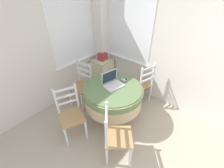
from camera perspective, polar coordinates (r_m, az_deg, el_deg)
name	(u,v)px	position (r m, az deg, el deg)	size (l,w,h in m)	color
corner_room_shell	(111,51)	(2.72, -0.56, 12.56)	(4.17, 4.60, 2.55)	silver
round_dining_table	(113,95)	(2.76, 0.40, -4.16)	(1.08, 1.08, 0.74)	#4C3D2D
laptop	(112,82)	(2.69, 0.13, 0.63)	(0.39, 0.33, 0.26)	silver
computer_mouse	(124,80)	(2.82, 4.44, 1.55)	(0.06, 0.09, 0.05)	silver
cell_phone	(125,79)	(2.87, 5.05, 1.75)	(0.11, 0.13, 0.01)	#B2B7BC
dining_chair_near_back_window	(82,85)	(3.26, -11.37, -0.47)	(0.44, 0.44, 0.97)	#A87F51
dining_chair_near_right_window	(142,84)	(3.30, 11.25, -0.07)	(0.49, 0.49, 0.97)	#A87F51
dining_chair_camera_near	(115,136)	(2.29, 1.33, -19.28)	(0.55, 0.55, 0.97)	#A87F51
dining_chair_left_flank	(71,115)	(2.65, -15.34, -11.22)	(0.51, 0.52, 0.97)	#A87F51
corner_cabinet	(103,71)	(3.99, -3.57, 5.10)	(0.47, 0.46, 0.66)	beige
storage_box	(103,57)	(3.77, -3.60, 10.39)	(0.19, 0.18, 0.18)	#9E3338
book_on_cabinet	(103,59)	(3.80, -3.59, 9.35)	(0.13, 0.21, 0.02)	gold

